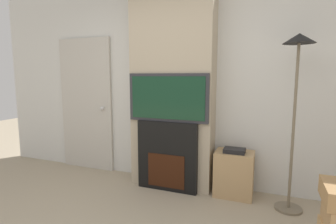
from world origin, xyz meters
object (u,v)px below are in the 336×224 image
media_stand (234,173)px  television (168,98)px  floor_lamp (297,76)px  fireplace (168,156)px

media_stand → television: bearing=-171.3°
floor_lamp → television: bearing=179.4°
television → floor_lamp: size_ratio=0.55×
media_stand → floor_lamp: bearing=-12.9°
television → media_stand: television is taller
television → fireplace: bearing=90.0°
television → floor_lamp: (1.41, -0.01, 0.26)m
floor_lamp → media_stand: 1.32m
television → media_stand: size_ratio=1.73×
fireplace → media_stand: (0.81, 0.12, -0.16)m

